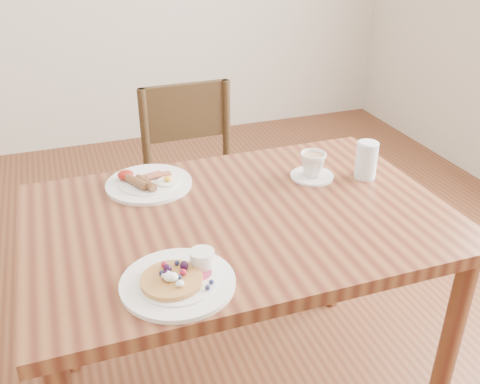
{
  "coord_description": "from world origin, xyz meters",
  "views": [
    {
      "loc": [
        -0.44,
        -1.24,
        1.53
      ],
      "look_at": [
        0.0,
        0.0,
        0.82
      ],
      "focal_mm": 40.0,
      "sensor_mm": 36.0,
      "label": 1
    }
  ],
  "objects_px": {
    "pancake_plate": "(179,279)",
    "breakfast_plate": "(148,183)",
    "teacup_saucer": "(313,166)",
    "water_glass": "(366,160)",
    "chair_far": "(196,181)",
    "dining_table": "(240,242)"
  },
  "relations": [
    {
      "from": "pancake_plate",
      "to": "breakfast_plate",
      "type": "relative_size",
      "value": 1.0
    },
    {
      "from": "pancake_plate",
      "to": "teacup_saucer",
      "type": "height_order",
      "value": "teacup_saucer"
    },
    {
      "from": "breakfast_plate",
      "to": "teacup_saucer",
      "type": "height_order",
      "value": "teacup_saucer"
    },
    {
      "from": "water_glass",
      "to": "pancake_plate",
      "type": "bearing_deg",
      "value": -154.06
    },
    {
      "from": "chair_far",
      "to": "pancake_plate",
      "type": "distance_m",
      "value": 1.06
    },
    {
      "from": "dining_table",
      "to": "breakfast_plate",
      "type": "xyz_separation_m",
      "value": [
        -0.22,
        0.26,
        0.11
      ]
    },
    {
      "from": "dining_table",
      "to": "water_glass",
      "type": "distance_m",
      "value": 0.49
    },
    {
      "from": "dining_table",
      "to": "chair_far",
      "type": "distance_m",
      "value": 0.74
    },
    {
      "from": "dining_table",
      "to": "pancake_plate",
      "type": "height_order",
      "value": "pancake_plate"
    },
    {
      "from": "dining_table",
      "to": "chair_far",
      "type": "bearing_deg",
      "value": 85.11
    },
    {
      "from": "breakfast_plate",
      "to": "pancake_plate",
      "type": "bearing_deg",
      "value": -92.84
    },
    {
      "from": "water_glass",
      "to": "chair_far",
      "type": "bearing_deg",
      "value": 121.83
    },
    {
      "from": "teacup_saucer",
      "to": "dining_table",
      "type": "bearing_deg",
      "value": -154.84
    },
    {
      "from": "breakfast_plate",
      "to": "teacup_saucer",
      "type": "bearing_deg",
      "value": -13.0
    },
    {
      "from": "chair_far",
      "to": "water_glass",
      "type": "xyz_separation_m",
      "value": [
        0.4,
        -0.64,
        0.32
      ]
    },
    {
      "from": "chair_far",
      "to": "teacup_saucer",
      "type": "distance_m",
      "value": 0.7
    },
    {
      "from": "breakfast_plate",
      "to": "water_glass",
      "type": "xyz_separation_m",
      "value": [
        0.68,
        -0.17,
        0.05
      ]
    },
    {
      "from": "dining_table",
      "to": "water_glass",
      "type": "height_order",
      "value": "water_glass"
    },
    {
      "from": "pancake_plate",
      "to": "breakfast_plate",
      "type": "height_order",
      "value": "pancake_plate"
    },
    {
      "from": "chair_far",
      "to": "water_glass",
      "type": "distance_m",
      "value": 0.82
    },
    {
      "from": "dining_table",
      "to": "teacup_saucer",
      "type": "height_order",
      "value": "teacup_saucer"
    },
    {
      "from": "chair_far",
      "to": "water_glass",
      "type": "bearing_deg",
      "value": 121.43
    }
  ]
}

